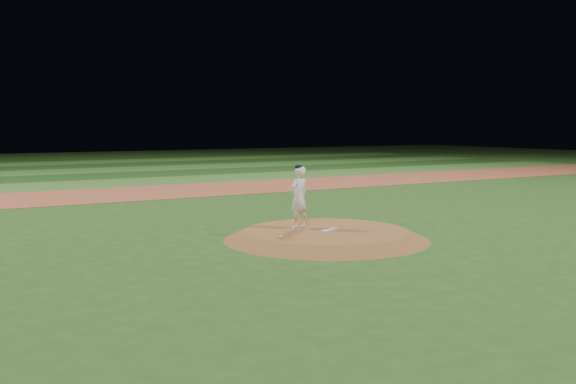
# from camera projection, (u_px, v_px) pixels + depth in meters

# --- Properties ---
(ground) EXTENTS (120.00, 120.00, 0.00)m
(ground) POSITION_uv_depth(u_px,v_px,m) (326.00, 239.00, 17.22)
(ground) COLOR #264C18
(ground) RESTS_ON ground
(infield_dirt_band) EXTENTS (70.00, 6.00, 0.02)m
(infield_dirt_band) POSITION_uv_depth(u_px,v_px,m) (154.00, 192.00, 29.18)
(infield_dirt_band) COLOR brown
(infield_dirt_band) RESTS_ON ground
(outfield_stripe_0) EXTENTS (70.00, 5.00, 0.02)m
(outfield_stripe_0) POSITION_uv_depth(u_px,v_px,m) (119.00, 183.00, 33.88)
(outfield_stripe_0) COLOR #376625
(outfield_stripe_0) RESTS_ON ground
(outfield_stripe_1) EXTENTS (70.00, 5.00, 0.02)m
(outfield_stripe_1) POSITION_uv_depth(u_px,v_px,m) (95.00, 176.00, 38.16)
(outfield_stripe_1) COLOR #1B4114
(outfield_stripe_1) RESTS_ON ground
(outfield_stripe_2) EXTENTS (70.00, 5.00, 0.02)m
(outfield_stripe_2) POSITION_uv_depth(u_px,v_px,m) (76.00, 171.00, 42.43)
(outfield_stripe_2) COLOR #316725
(outfield_stripe_2) RESTS_ON ground
(outfield_stripe_3) EXTENTS (70.00, 5.00, 0.02)m
(outfield_stripe_3) POSITION_uv_depth(u_px,v_px,m) (60.00, 167.00, 46.71)
(outfield_stripe_3) COLOR #1C4114
(outfield_stripe_3) RESTS_ON ground
(outfield_stripe_4) EXTENTS (70.00, 5.00, 0.02)m
(outfield_stripe_4) POSITION_uv_depth(u_px,v_px,m) (47.00, 163.00, 50.98)
(outfield_stripe_4) COLOR #387029
(outfield_stripe_4) RESTS_ON ground
(outfield_stripe_5) EXTENTS (70.00, 5.00, 0.02)m
(outfield_stripe_5) POSITION_uv_depth(u_px,v_px,m) (36.00, 160.00, 55.25)
(outfield_stripe_5) COLOR #1E4917
(outfield_stripe_5) RESTS_ON ground
(pitchers_mound) EXTENTS (5.50, 5.50, 0.25)m
(pitchers_mound) POSITION_uv_depth(u_px,v_px,m) (326.00, 235.00, 17.20)
(pitchers_mound) COLOR brown
(pitchers_mound) RESTS_ON ground
(pitching_rubber) EXTENTS (0.67, 0.42, 0.03)m
(pitching_rubber) POSITION_uv_depth(u_px,v_px,m) (329.00, 230.00, 17.12)
(pitching_rubber) COLOR silver
(pitching_rubber) RESTS_ON pitchers_mound
(rosin_bag) EXTENTS (0.11, 0.11, 0.06)m
(rosin_bag) POSITION_uv_depth(u_px,v_px,m) (281.00, 237.00, 16.01)
(rosin_bag) COLOR silver
(rosin_bag) RESTS_ON pitchers_mound
(pitcher_on_mound) EXTENTS (0.70, 0.55, 1.75)m
(pitcher_on_mound) POSITION_uv_depth(u_px,v_px,m) (299.00, 197.00, 17.43)
(pitcher_on_mound) COLOR white
(pitcher_on_mound) RESTS_ON pitchers_mound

